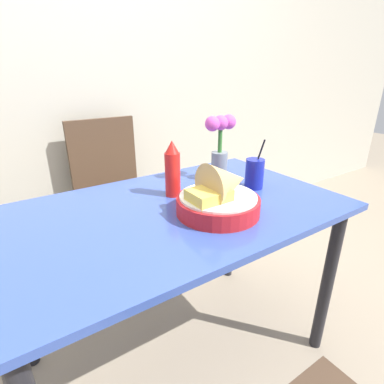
% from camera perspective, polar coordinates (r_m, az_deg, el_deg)
% --- Properties ---
extents(ground_plane, '(12.00, 12.00, 0.00)m').
position_cam_1_polar(ground_plane, '(1.53, -2.60, -28.19)').
color(ground_plane, gray).
extents(wall_window, '(7.00, 0.06, 2.60)m').
position_cam_1_polar(wall_window, '(1.96, -21.13, 24.43)').
color(wall_window, '#B7B2A3').
rests_on(wall_window, ground_plane).
extents(dining_table, '(1.22, 0.74, 0.72)m').
position_cam_1_polar(dining_table, '(1.12, -3.14, -7.49)').
color(dining_table, '#334C9E').
rests_on(dining_table, ground_plane).
extents(chair_far_window, '(0.40, 0.40, 0.92)m').
position_cam_1_polar(chair_far_window, '(1.87, -15.19, 1.30)').
color(chair_far_window, '#473323').
rests_on(chair_far_window, ground_plane).
extents(food_basket, '(0.28, 0.28, 0.18)m').
position_cam_1_polar(food_basket, '(1.02, 5.53, -0.61)').
color(food_basket, red).
rests_on(food_basket, dining_table).
extents(ketchup_bottle, '(0.06, 0.06, 0.22)m').
position_cam_1_polar(ketchup_bottle, '(1.15, -3.73, 4.28)').
color(ketchup_bottle, red).
rests_on(ketchup_bottle, dining_table).
extents(drink_cup, '(0.08, 0.08, 0.21)m').
position_cam_1_polar(drink_cup, '(1.26, 11.80, 3.29)').
color(drink_cup, '#192399').
rests_on(drink_cup, dining_table).
extents(flower_vase, '(0.15, 0.07, 0.28)m').
position_cam_1_polar(flower_vase, '(1.31, 5.35, 9.21)').
color(flower_vase, gray).
rests_on(flower_vase, dining_table).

